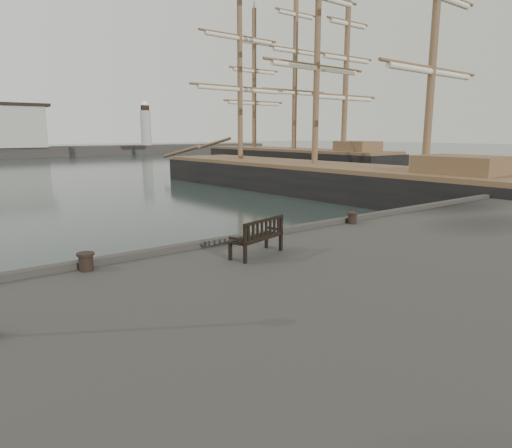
# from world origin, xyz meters

# --- Properties ---
(ground) EXTENTS (400.00, 400.00, 0.00)m
(ground) POSITION_xyz_m (0.00, 0.00, 0.00)
(ground) COLOR black
(ground) RESTS_ON ground
(bench) EXTENTS (1.89, 1.08, 1.03)m
(bench) POSITION_xyz_m (-0.45, -1.94, 1.89)
(bench) COLOR black
(bench) RESTS_ON quay
(bollard_left) EXTENTS (0.51, 0.51, 0.46)m
(bollard_left) POSITION_xyz_m (-4.74, -0.50, 1.79)
(bollard_left) COLOR black
(bollard_left) RESTS_ON quay
(bollard_right) EXTENTS (0.42, 0.42, 0.43)m
(bollard_right) POSITION_xyz_m (5.18, -0.50, 1.77)
(bollard_right) COLOR black
(bollard_right) RESTS_ON quay
(tall_ship_main) EXTENTS (8.93, 35.80, 26.61)m
(tall_ship_main) POSITION_xyz_m (18.94, 15.61, 0.69)
(tall_ship_main) COLOR black
(tall_ship_main) RESTS_ON ground
(tall_ship_far) EXTENTS (6.74, 30.34, 25.96)m
(tall_ship_far) POSITION_xyz_m (32.37, 33.18, 0.85)
(tall_ship_far) COLOR black
(tall_ship_far) RESTS_ON ground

